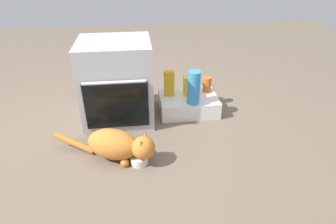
{
  "coord_description": "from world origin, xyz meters",
  "views": [
    {
      "loc": [
        0.2,
        -1.81,
        1.36
      ],
      "look_at": [
        0.43,
        0.07,
        0.25
      ],
      "focal_mm": 30.18,
      "sensor_mm": 36.0,
      "label": 1
    }
  ],
  "objects_px": {
    "cat": "(118,145)",
    "snack_bag": "(190,86)",
    "pantry_cabinet": "(188,104)",
    "water_bottle": "(194,88)",
    "oven": "(117,82)",
    "food_bowl": "(139,159)",
    "juice_carton": "(169,83)",
    "sauce_jar": "(207,84)"
  },
  "relations": [
    {
      "from": "snack_bag",
      "to": "food_bowl",
      "type": "bearing_deg",
      "value": -124.24
    },
    {
      "from": "oven",
      "to": "food_bowl",
      "type": "distance_m",
      "value": 0.74
    },
    {
      "from": "cat",
      "to": "sauce_jar",
      "type": "distance_m",
      "value": 1.11
    },
    {
      "from": "food_bowl",
      "to": "water_bottle",
      "type": "relative_size",
      "value": 0.44
    },
    {
      "from": "oven",
      "to": "snack_bag",
      "type": "bearing_deg",
      "value": 7.94
    },
    {
      "from": "cat",
      "to": "sauce_jar",
      "type": "relative_size",
      "value": 5.47
    },
    {
      "from": "sauce_jar",
      "to": "water_bottle",
      "type": "bearing_deg",
      "value": -128.4
    },
    {
      "from": "cat",
      "to": "water_bottle",
      "type": "distance_m",
      "value": 0.85
    },
    {
      "from": "oven",
      "to": "cat",
      "type": "xyz_separation_m",
      "value": [
        0.0,
        -0.59,
        -0.23
      ]
    },
    {
      "from": "oven",
      "to": "food_bowl",
      "type": "height_order",
      "value": "oven"
    },
    {
      "from": "snack_bag",
      "to": "water_bottle",
      "type": "distance_m",
      "value": 0.18
    },
    {
      "from": "oven",
      "to": "cat",
      "type": "bearing_deg",
      "value": -89.63
    },
    {
      "from": "juice_carton",
      "to": "oven",
      "type": "bearing_deg",
      "value": -167.85
    },
    {
      "from": "oven",
      "to": "cat",
      "type": "height_order",
      "value": "oven"
    },
    {
      "from": "cat",
      "to": "juice_carton",
      "type": "height_order",
      "value": "juice_carton"
    },
    {
      "from": "sauce_jar",
      "to": "food_bowl",
      "type": "bearing_deg",
      "value": -130.62
    },
    {
      "from": "cat",
      "to": "snack_bag",
      "type": "bearing_deg",
      "value": 68.94
    },
    {
      "from": "snack_bag",
      "to": "juice_carton",
      "type": "relative_size",
      "value": 0.75
    },
    {
      "from": "food_bowl",
      "to": "water_bottle",
      "type": "distance_m",
      "value": 0.81
    },
    {
      "from": "cat",
      "to": "oven",
      "type": "bearing_deg",
      "value": 113.13
    },
    {
      "from": "cat",
      "to": "sauce_jar",
      "type": "xyz_separation_m",
      "value": [
        0.83,
        0.73,
        0.1
      ]
    },
    {
      "from": "pantry_cabinet",
      "to": "water_bottle",
      "type": "height_order",
      "value": "water_bottle"
    },
    {
      "from": "pantry_cabinet",
      "to": "sauce_jar",
      "type": "xyz_separation_m",
      "value": [
        0.2,
        0.09,
        0.15
      ]
    },
    {
      "from": "cat",
      "to": "juice_carton",
      "type": "bearing_deg",
      "value": 79.12
    },
    {
      "from": "cat",
      "to": "juice_carton",
      "type": "xyz_separation_m",
      "value": [
        0.46,
        0.69,
        0.15
      ]
    },
    {
      "from": "pantry_cabinet",
      "to": "oven",
      "type": "bearing_deg",
      "value": -175.27
    },
    {
      "from": "food_bowl",
      "to": "snack_bag",
      "type": "xyz_separation_m",
      "value": [
        0.51,
        0.75,
        0.21
      ]
    },
    {
      "from": "snack_bag",
      "to": "juice_carton",
      "type": "bearing_deg",
      "value": 177.71
    },
    {
      "from": "pantry_cabinet",
      "to": "food_bowl",
      "type": "xyz_separation_m",
      "value": [
        -0.49,
        -0.71,
        -0.04
      ]
    },
    {
      "from": "food_bowl",
      "to": "water_bottle",
      "type": "xyz_separation_m",
      "value": [
        0.51,
        0.57,
        0.27
      ]
    },
    {
      "from": "oven",
      "to": "water_bottle",
      "type": "height_order",
      "value": "oven"
    },
    {
      "from": "oven",
      "to": "water_bottle",
      "type": "xyz_separation_m",
      "value": [
        0.66,
        -0.08,
        -0.05
      ]
    },
    {
      "from": "water_bottle",
      "to": "cat",
      "type": "bearing_deg",
      "value": -142.05
    },
    {
      "from": "sauce_jar",
      "to": "juice_carton",
      "type": "bearing_deg",
      "value": -173.27
    },
    {
      "from": "pantry_cabinet",
      "to": "cat",
      "type": "relative_size",
      "value": 0.7
    },
    {
      "from": "pantry_cabinet",
      "to": "food_bowl",
      "type": "bearing_deg",
      "value": -124.67
    },
    {
      "from": "food_bowl",
      "to": "snack_bag",
      "type": "distance_m",
      "value": 0.93
    },
    {
      "from": "snack_bag",
      "to": "water_bottle",
      "type": "xyz_separation_m",
      "value": [
        -0.0,
        -0.17,
        0.06
      ]
    },
    {
      "from": "pantry_cabinet",
      "to": "cat",
      "type": "distance_m",
      "value": 0.91
    },
    {
      "from": "sauce_jar",
      "to": "oven",
      "type": "bearing_deg",
      "value": -170.24
    },
    {
      "from": "oven",
      "to": "water_bottle",
      "type": "distance_m",
      "value": 0.66
    },
    {
      "from": "pantry_cabinet",
      "to": "water_bottle",
      "type": "xyz_separation_m",
      "value": [
        0.02,
        -0.13,
        0.23
      ]
    }
  ]
}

